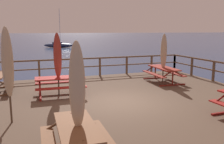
{
  "coord_description": "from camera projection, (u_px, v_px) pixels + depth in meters",
  "views": [
    {
      "loc": [
        -3.24,
        -8.15,
        3.46
      ],
      "look_at": [
        0.0,
        0.82,
        1.8
      ],
      "focal_mm": 38.68,
      "sensor_mm": 36.0,
      "label": 1
    }
  ],
  "objects": [
    {
      "name": "sailboat_distant",
      "position": [
        59.0,
        45.0,
        48.8
      ],
      "size": [
        6.21,
        3.67,
        7.72
      ],
      "color": "navy",
      "rests_on": "ground"
    },
    {
      "name": "ground_plane",
      "position": [
        119.0,
        122.0,
        9.23
      ],
      "size": [
        600.0,
        600.0,
        0.0
      ],
      "primitive_type": "plane",
      "color": "navy"
    },
    {
      "name": "patio_umbrella_tall_back_right",
      "position": [
        164.0,
        52.0,
        12.28
      ],
      "size": [
        0.32,
        0.32,
        2.49
      ],
      "color": "#4C3828",
      "rests_on": "wooden_deck"
    },
    {
      "name": "patio_umbrella_tall_front",
      "position": [
        7.0,
        63.0,
        6.73
      ],
      "size": [
        0.32,
        0.32,
        2.77
      ],
      "color": "#4C3828",
      "rests_on": "wooden_deck"
    },
    {
      "name": "picnic_table_back_right",
      "position": [
        77.0,
        135.0,
        4.91
      ],
      "size": [
        1.47,
        1.87,
        0.78
      ],
      "color": "brown",
      "rests_on": "wooden_deck"
    },
    {
      "name": "wooden_deck",
      "position": [
        119.0,
        112.0,
        9.16
      ],
      "size": [
        12.34,
        10.9,
        0.8
      ],
      "primitive_type": "cube",
      "color": "brown",
      "rests_on": "ground"
    },
    {
      "name": "picnic_table_front_right",
      "position": [
        60.0,
        82.0,
        9.88
      ],
      "size": [
        2.03,
        1.49,
        0.78
      ],
      "color": "maroon",
      "rests_on": "wooden_deck"
    },
    {
      "name": "picnic_table_mid_right",
      "position": [
        163.0,
        71.0,
        12.48
      ],
      "size": [
        1.52,
        2.26,
        0.78
      ],
      "color": "maroon",
      "rests_on": "wooden_deck"
    },
    {
      "name": "patio_umbrella_short_mid",
      "position": [
        58.0,
        56.0,
        9.69
      ],
      "size": [
        0.32,
        0.32,
        2.57
      ],
      "color": "#4C3828",
      "rests_on": "wooden_deck"
    },
    {
      "name": "patio_umbrella_short_back",
      "position": [
        77.0,
        86.0,
        4.73
      ],
      "size": [
        0.32,
        0.32,
        2.48
      ],
      "color": "#4C3828",
      "rests_on": "wooden_deck"
    },
    {
      "name": "railing_waterside_far",
      "position": [
        86.0,
        64.0,
        13.88
      ],
      "size": [
        12.14,
        0.1,
        1.09
      ],
      "color": "brown",
      "rests_on": "wooden_deck"
    }
  ]
}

